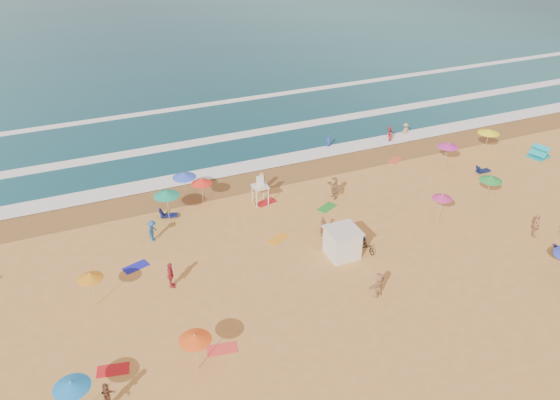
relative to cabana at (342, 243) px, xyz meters
name	(u,v)px	position (x,y,z in m)	size (l,w,h in m)	color
ground	(308,260)	(-2.44, 0.38, -1.00)	(220.00, 220.00, 0.00)	gold
ocean	(117,19)	(-2.44, 84.38, -1.00)	(220.00, 140.00, 0.18)	#0C4756
wet_sand	(246,181)	(-2.44, 12.88, -0.99)	(220.00, 220.00, 0.00)	olive
surf_foam	(215,142)	(-2.44, 21.70, -0.90)	(200.00, 18.70, 0.05)	white
cabana	(342,243)	(0.00, 0.00, 0.00)	(2.00, 2.00, 2.00)	silver
cabana_roof	(343,230)	(0.00, 0.00, 1.06)	(2.20, 2.20, 0.12)	silver
bicycle	(368,246)	(1.90, -0.30, -0.60)	(0.54, 1.54, 0.81)	black
lifeguard_stand	(260,192)	(-2.59, 8.93, 0.05)	(1.20, 1.20, 2.10)	white
beach_umbrellas	(307,222)	(-1.95, 1.70, 1.22)	(58.48, 24.71, 0.75)	#CF2E7D
loungers	(414,254)	(4.59, -2.16, -0.83)	(46.83, 25.79, 0.34)	#0F194D
towels	(327,265)	(-1.50, -0.66, -0.98)	(39.27, 25.89, 0.03)	red
beachgoers	(273,225)	(-3.38, 4.32, -0.18)	(45.33, 25.08, 2.15)	#225AA3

